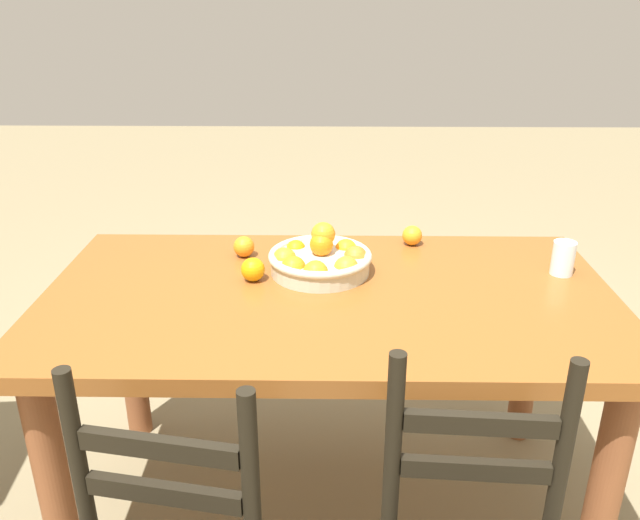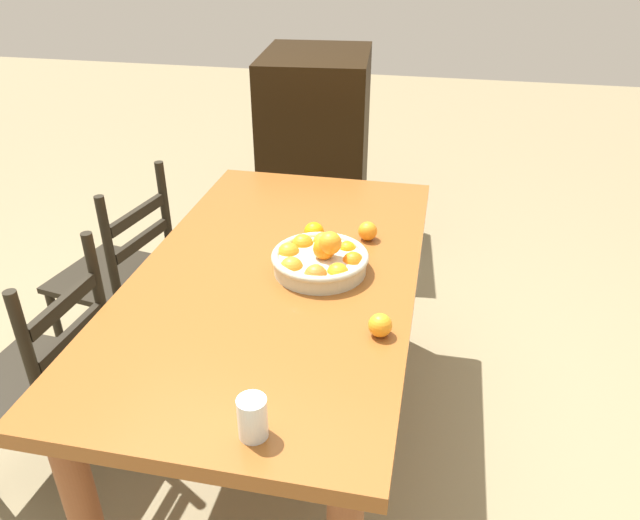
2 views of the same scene
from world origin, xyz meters
name	(u,v)px [view 1 (image 1 of 2)]	position (x,y,z in m)	size (l,w,h in m)	color
ground_plane	(328,498)	(0.00, 0.00, 0.00)	(12.00, 12.00, 0.00)	#837554
dining_table	(329,327)	(0.00, 0.00, 0.64)	(1.62, 0.89, 0.75)	brown
fruit_bowl	(320,259)	(0.03, -0.14, 0.80)	(0.31, 0.31, 0.15)	beige
orange_loose_0	(244,247)	(0.27, -0.26, 0.79)	(0.07, 0.07, 0.07)	orange
orange_loose_1	(253,269)	(0.22, -0.07, 0.79)	(0.07, 0.07, 0.07)	orange
orange_loose_2	(412,235)	(-0.28, -0.37, 0.79)	(0.07, 0.07, 0.07)	orange
drinking_glass	(563,258)	(-0.70, -0.14, 0.81)	(0.07, 0.07, 0.10)	silver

